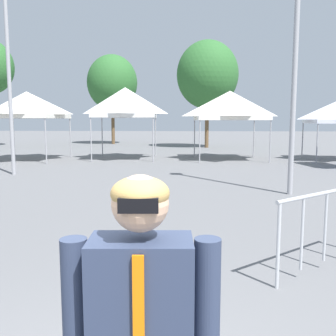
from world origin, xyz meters
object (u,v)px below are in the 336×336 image
crowd_barrier_mid_lot (326,214)px  canopy_tent_left_of_center (27,105)px  light_pole_opposite_side (7,32)px  tree_behind_tents_left (207,75)px  canopy_tent_far_left (125,103)px  canopy_tent_far_right (230,106)px  tree_behind_tents_right (112,83)px  light_pole_near_lift (297,24)px

crowd_barrier_mid_lot → canopy_tent_left_of_center: bearing=126.8°
light_pole_opposite_side → tree_behind_tents_left: bearing=62.3°
canopy_tent_left_of_center → canopy_tent_far_left: canopy_tent_far_left is taller
canopy_tent_far_right → tree_behind_tents_right: tree_behind_tents_right is taller
canopy_tent_left_of_center → light_pole_opposite_side: bearing=-71.6°
tree_behind_tents_left → crowd_barrier_mid_lot: (0.78, -22.97, -4.53)m
canopy_tent_far_right → crowd_barrier_mid_lot: bearing=-90.3°
tree_behind_tents_right → crowd_barrier_mid_lot: tree_behind_tents_right is taller
crowd_barrier_mid_lot → light_pole_near_lift: bearing=80.6°
canopy_tent_far_left → tree_behind_tents_right: tree_behind_tents_right is taller
canopy_tent_far_left → light_pole_near_lift: bearing=-56.2°
canopy_tent_far_left → light_pole_near_lift: 11.19m
light_pole_opposite_side → crowd_barrier_mid_lot: (8.42, -8.40, -4.37)m
light_pole_opposite_side → tree_behind_tents_left: 16.45m
canopy_tent_far_left → light_pole_opposite_side: size_ratio=0.41×
canopy_tent_left_of_center → tree_behind_tents_right: bearing=83.6°
canopy_tent_left_of_center → tree_behind_tents_left: tree_behind_tents_left is taller
canopy_tent_far_right → tree_behind_tents_right: (-8.71, 12.34, 2.41)m
tree_behind_tents_left → crowd_barrier_mid_lot: tree_behind_tents_left is taller
canopy_tent_left_of_center → canopy_tent_far_right: bearing=5.6°
canopy_tent_far_left → crowd_barrier_mid_lot: bearing=-69.9°
canopy_tent_far_left → canopy_tent_far_right: canopy_tent_far_left is taller
canopy_tent_far_right → light_pole_near_lift: light_pole_near_lift is taller
light_pole_opposite_side → tree_behind_tents_right: size_ratio=1.22×
light_pole_near_lift → light_pole_opposite_side: size_ratio=0.86×
canopy_tent_far_right → light_pole_near_lift: size_ratio=0.48×
light_pole_near_lift → tree_behind_tents_left: bearing=95.3°
tree_behind_tents_right → canopy_tent_left_of_center: bearing=-96.4°
light_pole_opposite_side → canopy_tent_far_left: bearing=62.8°
tree_behind_tents_left → light_pole_near_lift: bearing=-84.7°
canopy_tent_left_of_center → light_pole_near_lift: bearing=-36.9°
tree_behind_tents_left → crowd_barrier_mid_lot: bearing=-88.0°
light_pole_near_lift → tree_behind_tents_left: size_ratio=1.01×
canopy_tent_far_right → light_pole_opposite_side: bearing=-144.2°
tree_behind_tents_right → light_pole_near_lift: bearing=-66.3°
canopy_tent_far_left → canopy_tent_left_of_center: bearing=-168.9°
canopy_tent_left_of_center → crowd_barrier_mid_lot: size_ratio=2.14×
light_pole_near_lift → tree_behind_tents_right: light_pole_near_lift is taller
canopy_tent_far_left → tree_behind_tents_left: tree_behind_tents_left is taller
canopy_tent_far_left → tree_behind_tents_left: size_ratio=0.48×
canopy_tent_far_left → light_pole_near_lift: (6.17, -9.21, 1.55)m
light_pole_opposite_side → tree_behind_tents_right: 18.47m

